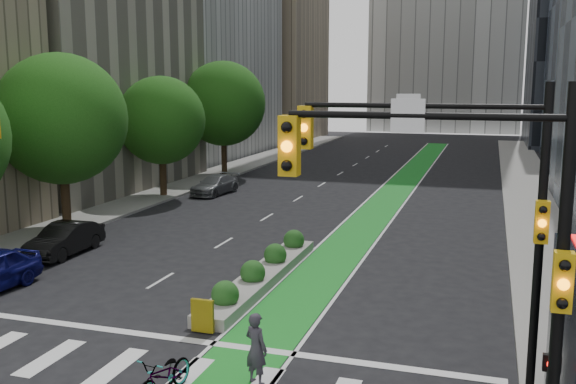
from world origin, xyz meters
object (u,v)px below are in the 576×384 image
Objects in this scene: median_planter at (263,272)px; bicycle at (165,375)px; parked_car_left_far at (215,185)px; parked_car_left_mid at (65,239)px; cyclist at (256,349)px.

bicycle is (0.80, -9.04, 0.16)m from median_planter.
median_planter is at bearing -53.53° from parked_car_left_far.
parked_car_left_far is (-0.04, 15.90, -0.06)m from parked_car_left_mid.
parked_car_left_far reaches higher than median_planter.
bicycle is 2.26m from cyclist.
parked_car_left_mid is 0.96× the size of parked_car_left_far.
median_planter is at bearing 102.71° from bicycle.
bicycle is at bearing -61.16° from parked_car_left_far.
cyclist reaches higher than bicycle.
parked_car_left_far is (-10.26, 25.98, 0.09)m from bicycle.
median_planter is 9.07m from bicycle.
parked_car_left_mid is (-10.22, 10.08, 0.15)m from bicycle.
cyclist reaches higher than median_planter.
parked_car_left_far is (-12.08, 24.70, -0.29)m from cyclist.
cyclist is 27.50m from parked_car_left_far.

